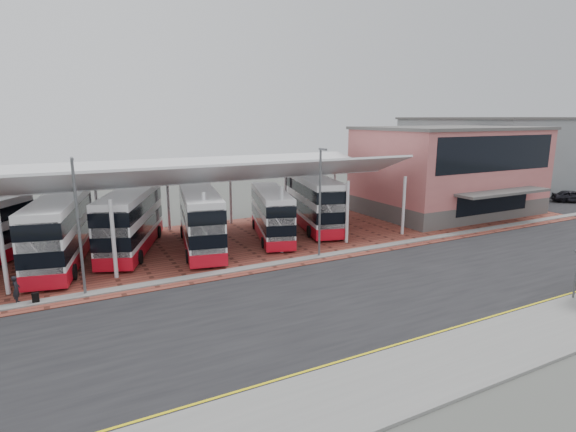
% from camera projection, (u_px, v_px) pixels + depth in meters
% --- Properties ---
extents(ground, '(140.00, 140.00, 0.00)m').
position_uv_depth(ground, '(345.00, 290.00, 27.14)').
color(ground, '#484A45').
extents(road, '(120.00, 14.00, 0.02)m').
position_uv_depth(road, '(355.00, 295.00, 26.27)').
color(road, black).
rests_on(road, ground).
extents(forecourt, '(72.00, 16.00, 0.06)m').
position_uv_depth(forecourt, '(279.00, 236.00, 39.29)').
color(forecourt, brown).
rests_on(forecourt, ground).
extents(sidewalk, '(120.00, 4.00, 0.14)m').
position_uv_depth(sidewalk, '(465.00, 357.00, 19.33)').
color(sidewalk, slate).
rests_on(sidewalk, ground).
extents(north_kerb, '(120.00, 0.80, 0.14)m').
position_uv_depth(north_kerb, '(296.00, 260.00, 32.49)').
color(north_kerb, slate).
rests_on(north_kerb, ground).
extents(yellow_line_near, '(120.00, 0.12, 0.01)m').
position_uv_depth(yellow_line_near, '(431.00, 338.00, 21.07)').
color(yellow_line_near, yellow).
rests_on(yellow_line_near, road).
extents(yellow_line_far, '(120.00, 0.12, 0.01)m').
position_uv_depth(yellow_line_far, '(426.00, 336.00, 21.33)').
color(yellow_line_far, yellow).
rests_on(yellow_line_far, road).
extents(canopy, '(37.00, 11.63, 7.07)m').
position_uv_depth(canopy, '(182.00, 175.00, 35.25)').
color(canopy, silver).
rests_on(canopy, ground).
extents(terminal, '(18.40, 14.40, 9.25)m').
position_uv_depth(terminal, '(448.00, 170.00, 48.60)').
color(terminal, '#53504E').
rests_on(terminal, ground).
extents(warehouse, '(30.50, 20.50, 10.25)m').
position_uv_depth(warehouse, '(516.00, 151.00, 68.53)').
color(warehouse, gray).
rests_on(warehouse, ground).
extents(lamp_west, '(0.16, 0.90, 8.07)m').
position_uv_depth(lamp_west, '(78.00, 223.00, 25.30)').
color(lamp_west, '#585A5F').
rests_on(lamp_west, ground).
extents(lamp_east, '(0.16, 0.90, 8.07)m').
position_uv_depth(lamp_east, '(320.00, 200.00, 32.54)').
color(lamp_east, '#585A5F').
rests_on(lamp_east, ground).
extents(bus_1, '(5.01, 11.76, 4.72)m').
position_uv_depth(bus_1, '(60.00, 232.00, 31.20)').
color(bus_1, white).
rests_on(bus_1, forecourt).
extents(bus_2, '(6.66, 11.48, 4.67)m').
position_uv_depth(bus_2, '(131.00, 221.00, 34.54)').
color(bus_2, white).
rests_on(bus_2, forecourt).
extents(bus_3, '(4.75, 11.47, 4.61)m').
position_uv_depth(bus_3, '(200.00, 220.00, 35.12)').
color(bus_3, white).
rests_on(bus_3, forecourt).
extents(bus_4, '(5.10, 10.26, 4.13)m').
position_uv_depth(bus_4, '(271.00, 214.00, 38.37)').
color(bus_4, white).
rests_on(bus_4, forecourt).
extents(bus_5, '(5.58, 11.91, 4.78)m').
position_uv_depth(bus_5, '(313.00, 202.00, 42.08)').
color(bus_5, white).
rests_on(bus_5, forecourt).
extents(pedestrian, '(0.44, 0.62, 1.59)m').
position_uv_depth(pedestrian, '(16.00, 289.00, 24.88)').
color(pedestrian, black).
rests_on(pedestrian, forecourt).
extents(suitcase, '(0.36, 0.26, 0.62)m').
position_uv_depth(suitcase, '(36.00, 298.00, 24.94)').
color(suitcase, black).
rests_on(suitcase, forecourt).
extents(carpark_car_a, '(4.46, 4.21, 1.49)m').
position_uv_depth(carpark_car_a, '(572.00, 196.00, 54.61)').
color(carpark_car_a, black).
rests_on(carpark_car_a, carpark_surface).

